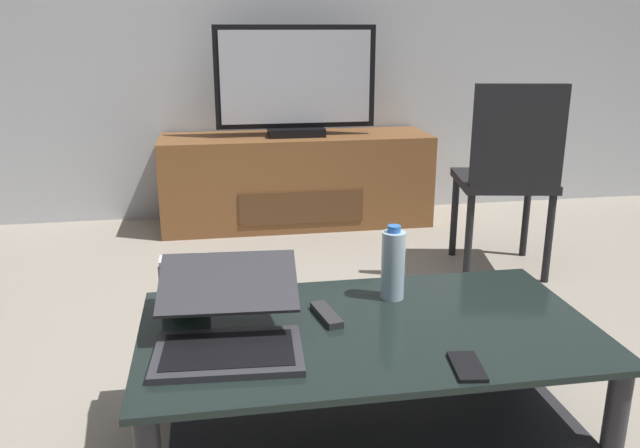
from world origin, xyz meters
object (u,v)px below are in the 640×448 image
Objects in this scene: router_box at (185,284)px; tv_remote at (327,315)px; television at (296,84)px; water_bottle_near at (393,264)px; laptop at (228,323)px; cell_phone at (467,367)px; coffee_table at (368,364)px; dining_chair at (508,170)px; media_cabinet at (296,180)px.

tv_remote is (0.40, -0.14, -0.07)m from router_box.
television reaches higher than water_bottle_near.
laptop is 0.61m from cell_phone.
laptop is (-0.49, -2.30, -0.42)m from television.
router_box reaches higher than tv_remote.
router_box reaches higher than cell_phone.
coffee_table is 1.33× the size of dining_chair.
dining_chair is 1.89m from laptop.
laptop is (-0.49, -2.33, 0.17)m from media_cabinet.
router_box is (-0.50, 0.21, 0.20)m from coffee_table.
tv_remote is (-0.21, -2.21, 0.12)m from media_cabinet.
tv_remote is at bearing -153.92° from water_bottle_near.
dining_chair is 1.38m from water_bottle_near.
television reaches higher than cell_phone.
television reaches higher than laptop.
cell_phone is at bearing -55.70° from coffee_table.
laptop is at bearing -101.96° from television.
coffee_table is at bearing -92.57° from television.
router_box reaches higher than coffee_table.
dining_chair reaches higher than tv_remote.
dining_chair is 2.19× the size of laptop.
media_cabinet reaches higher than cell_phone.
router_box is at bearing 150.02° from tv_remote.
media_cabinet is (0.10, 2.28, 0.01)m from coffee_table.
dining_chair reaches higher than media_cabinet.
coffee_table is at bearing 6.09° from laptop.
media_cabinet is 0.59m from television.
tv_remote is (-0.11, 0.07, 0.13)m from coffee_table.
laptop is 3.09× the size of cell_phone.
cell_phone is (-0.81, -1.51, -0.14)m from dining_chair.
television is 6.20× the size of router_box.
television is at bearing 74.05° from tv_remote.
router_box is at bearing 152.64° from cell_phone.
dining_chair is at bearing 36.45° from tv_remote.
media_cabinet is 1.73× the size of dining_chair.
dining_chair reaches higher than coffee_table.
media_cabinet is at bearing 99.39° from cell_phone.
coffee_table is 0.43m from laptop.
cell_phone is at bearing -118.08° from dining_chair.
media_cabinet is 2.23m from tv_remote.
water_bottle_near is (0.62, -0.03, 0.03)m from router_box.
media_cabinet is 2.17m from router_box.
laptop is 2.70× the size of tv_remote.
dining_chair is at bearing 43.10° from laptop.
cell_phone is at bearing -88.19° from media_cabinet.
television reaches higher than coffee_table.
water_bottle_near is (0.50, 0.22, 0.05)m from laptop.
television is 5.94× the size of tv_remote.
dining_chair reaches higher than water_bottle_near.
cell_phone is 0.44m from tv_remote.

